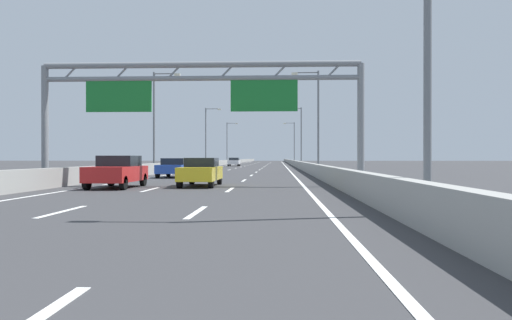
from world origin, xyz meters
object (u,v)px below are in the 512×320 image
Objects in this scene: red_car at (117,171)px; white_car at (234,162)px; streetlamp_left_mid at (156,116)px; streetlamp_right_mid at (316,115)px; yellow_car at (201,171)px; streetlamp_left_distant at (228,140)px; streetlamp_left_far at (207,133)px; streetlamp_right_far at (300,133)px; streetlamp_right_distant at (293,140)px; sign_gantry at (198,92)px; blue_car at (174,167)px; streetlamp_right_near at (418,0)px.

white_car is (0.17, 61.02, -0.03)m from red_car.
streetlamp_left_mid is at bearing -95.71° from white_car.
streetlamp_right_mid is at bearing -74.01° from white_car.
red_car reaches higher than yellow_car.
streetlamp_left_mid and streetlamp_left_distant have the same top height.
streetlamp_right_far is (14.93, 0.00, 0.00)m from streetlamp_left_far.
streetlamp_right_far is 33.17m from streetlamp_right_distant.
blue_car is at bearing 108.15° from sign_gantry.
streetlamp_right_near is 15.04m from yellow_car.
white_car is at bearing -111.77° from streetlamp_right_distant.
streetlamp_right_near is at bearing -65.76° from streetlamp_left_mid.
streetlamp_left_far reaches higher than white_car.
streetlamp_right_mid and streetlamp_right_far have the same top height.
blue_car is at bearing -137.88° from streetlamp_right_mid.
streetlamp_right_mid is 1.00× the size of streetlamp_right_distant.
sign_gantry is at bearing -110.07° from streetlamp_right_mid.
streetlamp_right_distant is 2.21× the size of red_car.
streetlamp_left_mid reaches higher than blue_car.
streetlamp_right_near and streetlamp_right_mid have the same top height.
streetlamp_right_near is 72.79m from white_car.
streetlamp_left_distant is at bearing 97.94° from white_car.
streetlamp_right_near is 36.37m from streetlamp_left_mid.
streetlamp_right_far and streetlamp_right_distant have the same top height.
streetlamp_right_distant reaches higher than white_car.
streetlamp_right_mid is at bearing 90.00° from streetlamp_right_near.
white_car is at bearing 93.51° from yellow_car.
streetlamp_right_near is 66.33m from streetlamp_right_far.
streetlamp_right_distant is at bearing 81.73° from blue_car.
blue_car is (-11.09, -43.20, -4.66)m from streetlamp_right_far.
streetlamp_left_far is 36.37m from streetlamp_right_distant.
sign_gantry is 3.76× the size of yellow_car.
white_car is at bearing 54.71° from streetlamp_left_far.
streetlamp_right_far is 56.87m from red_car.
streetlamp_right_mid is at bearing -77.31° from streetlamp_left_distant.
yellow_car is at bearing -97.80° from streetlamp_right_far.
red_car is at bearing -155.79° from sign_gantry.
sign_gantry is at bearing -94.97° from streetlamp_right_distant.
red_car is at bearing -90.67° from blue_car.
yellow_car is at bearing -82.09° from streetlamp_left_far.
streetlamp_left_distant is 28.36m from white_car.
streetlamp_left_mid is 67.99m from streetlamp_right_distant.
white_car is (-11.07, -27.71, -4.64)m from streetlamp_right_distant.
yellow_car is (7.52, -54.10, -4.65)m from streetlamp_left_far.
streetlamp_left_mid and streetlamp_right_distant have the same top height.
red_car is at bearing -116.65° from streetlamp_right_mid.
streetlamp_right_mid is 1.00× the size of streetlamp_left_far.
streetlamp_left_distant is (-14.93, 99.50, 0.00)m from streetlamp_right_near.
streetlamp_right_mid reaches higher than white_car.
sign_gantry is 1.75× the size of streetlamp_right_distant.
streetlamp_left_mid is at bearing 110.93° from blue_car.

